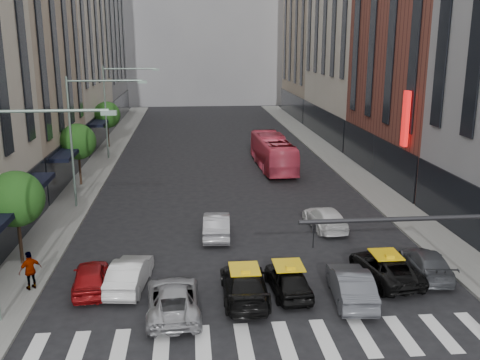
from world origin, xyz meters
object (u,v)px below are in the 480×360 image
object	(u,v)px
streetlamp_mid	(84,125)
car_red	(91,277)
car_white_front	(130,274)
pedestrian_far	(30,270)
taxi_center	(288,279)
streetlamp_far	(115,100)
taxi_left	(244,284)
streetlamp_near	(9,187)
bus	(273,152)

from	to	relation	value
streetlamp_mid	car_red	size ratio (longest dim) A/B	2.27
car_white_front	pedestrian_far	world-z (taller)	pedestrian_far
taxi_center	pedestrian_far	xyz separation A→B (m)	(-11.95, 1.30, 0.39)
streetlamp_far	taxi_center	distance (m)	32.95
streetlamp_far	taxi_center	world-z (taller)	streetlamp_far
streetlamp_far	car_red	size ratio (longest dim) A/B	2.27
streetlamp_far	car_white_front	size ratio (longest dim) A/B	2.07
taxi_left	pedestrian_far	size ratio (longest dim) A/B	2.69
car_white_front	taxi_left	size ratio (longest dim) A/B	0.87
streetlamp_near	streetlamp_far	world-z (taller)	same
streetlamp_near	streetlamp_mid	bearing A→B (deg)	90.00
car_red	car_white_front	world-z (taller)	car_white_front
car_white_front	taxi_left	world-z (taller)	taxi_left
taxi_left	taxi_center	world-z (taller)	taxi_left
streetlamp_mid	bus	xyz separation A→B (m)	(14.71, 10.61, -4.39)
taxi_left	bus	size ratio (longest dim) A/B	0.46
streetlamp_mid	pedestrian_far	distance (m)	13.99
car_red	taxi_center	distance (m)	9.28
streetlamp_far	car_red	bearing A→B (deg)	-85.46
streetlamp_near	taxi_left	distance (m)	10.84
taxi_center	car_red	bearing A→B (deg)	-11.61
taxi_left	taxi_center	bearing A→B (deg)	-169.93
streetlamp_near	car_white_front	world-z (taller)	streetlamp_near
streetlamp_mid	car_white_front	xyz separation A→B (m)	(4.13, -13.13, -5.19)
car_red	taxi_left	distance (m)	7.29
car_red	bus	size ratio (longest dim) A/B	0.37
taxi_left	bus	world-z (taller)	bus
streetlamp_mid	car_red	bearing A→B (deg)	-80.05
streetlamp_far	streetlamp_mid	bearing A→B (deg)	-90.00
car_red	pedestrian_far	distance (m)	2.78
pedestrian_far	streetlamp_far	bearing A→B (deg)	-130.28
car_red	taxi_center	xyz separation A→B (m)	(9.20, -1.20, 0.01)
streetlamp_mid	bus	bearing A→B (deg)	35.79
streetlamp_near	streetlamp_far	size ratio (longest dim) A/B	1.00
car_red	streetlamp_near	bearing A→B (deg)	44.21
streetlamp_far	pedestrian_far	xyz separation A→B (m)	(-0.42, -29.12, -4.83)
streetlamp_near	taxi_center	distance (m)	12.75
taxi_center	streetlamp_far	bearing A→B (deg)	-73.46
taxi_center	pedestrian_far	bearing A→B (deg)	-10.43
streetlamp_near	taxi_center	bearing A→B (deg)	7.77
car_white_front	streetlamp_near	bearing A→B (deg)	42.14
car_red	streetlamp_far	bearing A→B (deg)	-91.27
taxi_center	streetlamp_mid	bearing A→B (deg)	-55.59
streetlamp_mid	streetlamp_far	xyz separation A→B (m)	(0.00, 16.00, 0.00)
pedestrian_far	taxi_left	bearing A→B (deg)	131.03
car_white_front	streetlamp_mid	bearing A→B (deg)	-65.26
car_red	taxi_left	bearing A→B (deg)	161.94
pedestrian_far	streetlamp_mid	bearing A→B (deg)	-131.29
streetlamp_near	car_red	bearing A→B (deg)	50.02
streetlamp_near	bus	distance (m)	30.72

